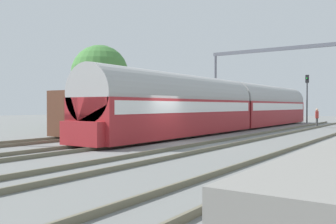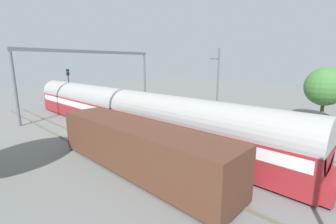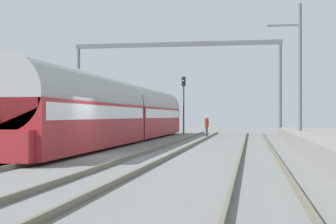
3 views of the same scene
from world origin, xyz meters
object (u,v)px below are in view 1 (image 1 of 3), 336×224
object	(u,v)px
passenger_train	(233,106)
railway_signal_far	(307,92)
catenary_gantry	(293,65)
freight_car	(135,113)
person_crossing	(317,116)

from	to	relation	value
passenger_train	railway_signal_far	world-z (taller)	railway_signal_far
catenary_gantry	freight_car	bearing A→B (deg)	-111.32
catenary_gantry	railway_signal_far	bearing A→B (deg)	92.07
passenger_train	person_crossing	xyz separation A→B (m)	(4.89, 7.20, -0.94)
freight_car	catenary_gantry	distance (m)	18.35
passenger_train	person_crossing	size ratio (longest dim) A/B	18.99
person_crossing	catenary_gantry	bearing A→B (deg)	33.77
person_crossing	railway_signal_far	bearing A→B (deg)	-0.44
freight_car	person_crossing	world-z (taller)	freight_car
person_crossing	freight_car	bearing A→B (deg)	128.25
railway_signal_far	catenary_gantry	size ratio (longest dim) A/B	0.32
freight_car	railway_signal_far	xyz separation A→B (m)	(6.23, 23.20, 2.01)
person_crossing	catenary_gantry	distance (m)	5.99
freight_car	catenary_gantry	world-z (taller)	catenary_gantry
freight_car	railway_signal_far	size ratio (longest dim) A/B	2.37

